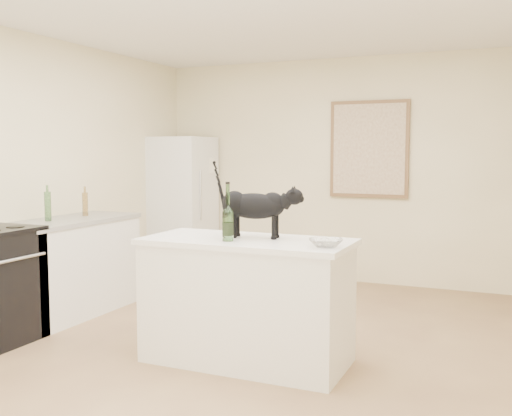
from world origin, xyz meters
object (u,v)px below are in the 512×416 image
object	(u,v)px
glass_bowl	(326,243)
wine_bottle	(228,215)
fridge	(182,206)
black_cat	(254,209)

from	to	relation	value
glass_bowl	wine_bottle	bearing A→B (deg)	-178.77
fridge	black_cat	size ratio (longest dim) A/B	2.88
fridge	glass_bowl	size ratio (longest dim) A/B	7.60
glass_bowl	fridge	bearing A→B (deg)	134.98
black_cat	wine_bottle	bearing A→B (deg)	-123.87
black_cat	fridge	bearing A→B (deg)	121.57
fridge	wine_bottle	size ratio (longest dim) A/B	4.68
fridge	black_cat	world-z (taller)	fridge
glass_bowl	black_cat	bearing A→B (deg)	161.44
fridge	black_cat	bearing A→B (deg)	-50.05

